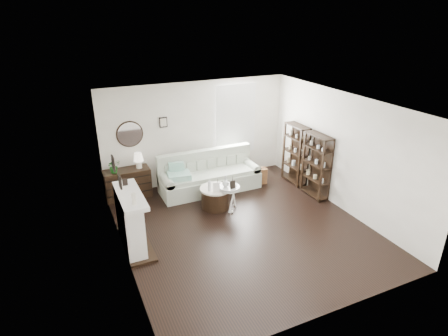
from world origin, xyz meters
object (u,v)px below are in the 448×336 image
pedestal_table (229,188)px  drum_table (215,197)px  dresser (128,184)px  sofa (209,177)px

pedestal_table → drum_table: bearing=137.9°
dresser → pedestal_table: size_ratio=1.87×
drum_table → sofa: bearing=76.6°
sofa → drum_table: size_ratio=3.53×
sofa → dresser: size_ratio=2.31×
dresser → pedestal_table: (2.04, -1.60, 0.17)m
drum_table → pedestal_table: pedestal_table is taller
drum_table → pedestal_table: size_ratio=1.22×
dresser → pedestal_table: dresser is taller
sofa → drum_table: 1.01m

